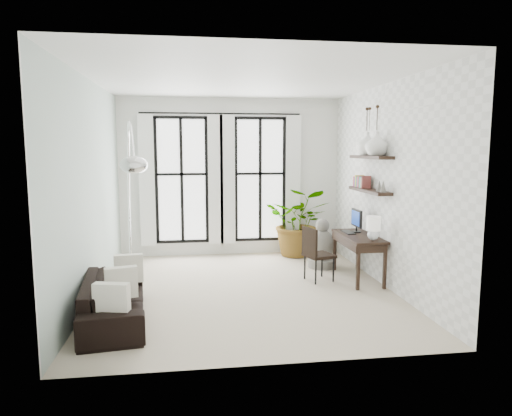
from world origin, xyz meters
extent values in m
plane|color=beige|center=(0.00, 0.00, 0.00)|extent=(5.00, 5.00, 0.00)
plane|color=white|center=(0.00, 0.00, 3.20)|extent=(5.00, 5.00, 0.00)
plane|color=#ACC0B5|center=(-2.25, 0.00, 1.60)|extent=(0.00, 5.00, 5.00)
plane|color=white|center=(2.25, 0.00, 1.60)|extent=(0.00, 5.00, 5.00)
plane|color=white|center=(0.00, 2.50, 1.60)|extent=(4.50, 0.00, 4.50)
cube|color=white|center=(-1.00, 2.47, 1.55)|extent=(1.00, 0.02, 2.50)
cube|color=white|center=(-1.68, 2.37, 1.55)|extent=(0.30, 0.04, 2.60)
cube|color=white|center=(-0.32, 2.37, 1.55)|extent=(0.30, 0.04, 2.60)
cube|color=white|center=(0.60, 2.47, 1.55)|extent=(1.00, 0.02, 2.50)
cube|color=white|center=(-0.08, 2.37, 1.55)|extent=(0.30, 0.04, 2.60)
cube|color=white|center=(1.28, 2.37, 1.55)|extent=(0.30, 0.04, 2.60)
cylinder|color=black|center=(-0.20, 2.38, 2.88)|extent=(3.20, 0.03, 0.03)
cube|color=black|center=(2.11, 0.33, 1.50)|extent=(0.25, 1.30, 0.05)
cube|color=black|center=(2.11, 0.33, 2.05)|extent=(0.25, 1.30, 0.05)
cube|color=#C33830|center=(2.11, 0.88, 1.61)|extent=(0.16, 0.03, 0.18)
cube|color=#2F2EA3|center=(2.11, 0.83, 1.61)|extent=(0.16, 0.03, 0.18)
cube|color=yellow|center=(2.11, 0.79, 1.61)|extent=(0.16, 0.03, 0.18)
cube|color=green|center=(2.11, 0.74, 1.61)|extent=(0.16, 0.03, 0.18)
cube|color=#7745A1|center=(2.11, 0.70, 1.61)|extent=(0.16, 0.03, 0.18)
cube|color=#CA432C|center=(2.11, 0.65, 1.61)|extent=(0.16, 0.03, 0.18)
cube|color=#494949|center=(2.11, 0.61, 1.61)|extent=(0.16, 0.03, 0.18)
cube|color=#32AFA8|center=(2.11, 0.56, 1.61)|extent=(0.16, 0.03, 0.18)
cube|color=tan|center=(2.11, 0.52, 1.61)|extent=(0.16, 0.03, 0.18)
cube|color=brown|center=(2.11, 0.47, 1.61)|extent=(0.16, 0.04, 0.18)
cone|color=slate|center=(2.11, -0.07, 1.61)|extent=(0.10, 0.10, 0.18)
cone|color=slate|center=(2.11, -0.22, 1.61)|extent=(0.10, 0.10, 0.18)
imported|color=black|center=(-1.80, -1.04, 0.28)|extent=(0.96, 1.97, 0.55)
cube|color=silver|center=(-1.70, -1.74, 0.50)|extent=(0.40, 0.12, 0.40)
cube|color=silver|center=(-1.70, -1.04, 0.50)|extent=(0.40, 0.12, 0.40)
cube|color=silver|center=(-1.70, -0.34, 0.50)|extent=(0.40, 0.12, 0.40)
imported|color=#2D7228|center=(1.36, 2.15, 0.70)|extent=(1.56, 1.45, 1.41)
cube|color=black|center=(1.95, 0.33, 0.74)|extent=(0.54, 1.28, 0.04)
cube|color=black|center=(1.93, 0.33, 0.65)|extent=(0.49, 1.22, 0.12)
cube|color=black|center=(1.73, -0.26, 0.36)|extent=(0.05, 0.05, 0.71)
cube|color=black|center=(2.17, -0.26, 0.36)|extent=(0.05, 0.05, 0.71)
cube|color=black|center=(1.73, 0.92, 0.36)|extent=(0.05, 0.05, 0.71)
cube|color=black|center=(2.17, 0.92, 0.36)|extent=(0.05, 0.05, 0.71)
cube|color=black|center=(2.00, 0.57, 1.01)|extent=(0.04, 0.42, 0.30)
cube|color=navy|center=(1.97, 0.57, 1.01)|extent=(0.00, 0.36, 0.24)
cube|color=black|center=(1.85, 0.57, 0.77)|extent=(0.15, 0.40, 0.02)
sphere|color=silver|center=(2.00, -0.17, 0.85)|extent=(0.18, 0.18, 0.18)
cylinder|color=white|center=(2.00, -0.17, 1.04)|extent=(0.22, 0.22, 0.22)
cube|color=black|center=(1.28, 0.35, 0.43)|extent=(0.54, 0.54, 0.05)
cube|color=black|center=(1.10, 0.29, 0.67)|extent=(0.16, 0.42, 0.48)
cylinder|color=black|center=(1.11, 0.17, 0.20)|extent=(0.03, 0.03, 0.40)
cylinder|color=black|center=(1.45, 0.17, 0.20)|extent=(0.03, 0.03, 0.40)
cylinder|color=black|center=(1.11, 0.52, 0.20)|extent=(0.03, 0.03, 0.40)
cylinder|color=black|center=(1.45, 0.52, 0.20)|extent=(0.03, 0.03, 0.40)
cylinder|color=silver|center=(-1.90, 1.35, 0.05)|extent=(0.39, 0.39, 0.11)
cylinder|color=silver|center=(-1.90, 1.35, 0.59)|extent=(0.04, 0.04, 1.08)
ellipsoid|color=silver|center=(-1.50, -0.99, 1.99)|extent=(0.34, 0.34, 0.22)
cylinder|color=slate|center=(1.57, 1.18, 0.08)|extent=(0.51, 0.51, 0.15)
ellipsoid|color=slate|center=(1.57, 1.18, 0.43)|extent=(0.46, 0.46, 0.56)
sphere|color=slate|center=(1.57, 1.18, 0.79)|extent=(0.25, 0.25, 0.25)
imported|color=white|center=(2.11, 0.08, 2.27)|extent=(0.37, 0.37, 0.38)
imported|color=white|center=(2.11, 0.48, 2.27)|extent=(0.37, 0.37, 0.38)
camera|label=1|loc=(-0.77, -6.84, 2.20)|focal=32.00mm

